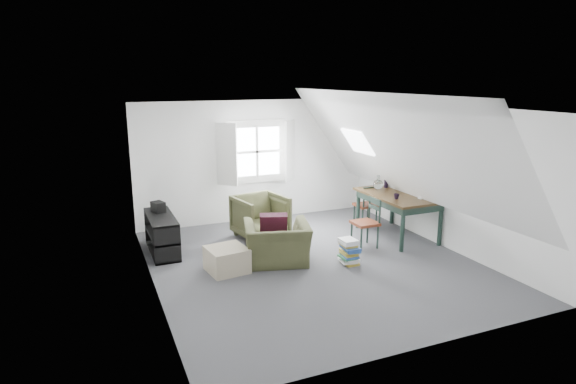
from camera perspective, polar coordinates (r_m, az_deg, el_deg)
name	(u,v)px	position (r m, az deg, el deg)	size (l,w,h in m)	color
floor	(313,263)	(7.92, 2.98, -8.40)	(5.50, 5.50, 0.00)	#48484C
ceiling	(315,108)	(7.37, 3.22, 9.96)	(5.50, 5.50, 0.00)	white
wall_back	(256,161)	(10.04, -3.78, 3.70)	(5.00, 5.00, 0.00)	white
wall_front	(428,242)	(5.31, 16.22, -5.73)	(5.00, 5.00, 0.00)	white
wall_left	(150,204)	(6.86, -16.05, -1.39)	(5.50, 5.50, 0.00)	white
wall_right	(441,176)	(8.91, 17.73, 1.83)	(5.50, 5.50, 0.00)	white
slope_left	(216,162)	(6.92, -8.50, 3.56)	(5.50, 5.50, 0.00)	white
slope_right	(398,149)	(8.24, 12.93, 4.94)	(5.50, 5.50, 0.00)	white
dormer_window	(257,152)	(9.94, -3.65, 4.77)	(1.71, 0.35, 1.30)	white
skylight	(358,142)	(9.32, 8.26, 5.91)	(0.55, 0.75, 0.04)	white
armchair_near	(277,263)	(7.93, -1.30, -8.37)	(1.03, 0.90, 0.67)	#3D4024
armchair_far	(261,237)	(9.15, -3.24, -5.35)	(0.86, 0.89, 0.81)	#3D4024
throw_pillow	(274,226)	(7.86, -1.73, -4.05)	(0.44, 0.13, 0.44)	#390F1E
ottoman	(227,260)	(7.59, -7.26, -7.94)	(0.58, 0.58, 0.38)	tan
dining_table	(398,200)	(9.23, 12.88, -0.90)	(0.99, 1.64, 0.82)	#32220F
demijohn	(378,184)	(9.45, 10.63, 0.93)	(0.19, 0.19, 0.27)	silver
vase_twigs	(386,181)	(9.66, 11.55, 1.34)	(0.08, 0.09, 0.63)	black
cup	(396,199)	(8.82, 12.72, -0.82)	(0.10, 0.10, 0.09)	black
paper_box	(422,197)	(8.97, 15.63, -0.61)	(0.13, 0.09, 0.04)	white
dining_chair_far	(367,205)	(9.81, 9.29, -1.51)	(0.40, 0.40, 0.85)	maroon
dining_chair_near	(367,222)	(8.61, 9.31, -3.52)	(0.41, 0.41, 0.88)	maroon
media_shelf	(162,236)	(8.54, -14.68, -5.10)	(0.42, 1.27, 0.65)	black
electronics_box	(158,207)	(8.70, -15.13, -1.76)	(0.18, 0.25, 0.20)	black
magazine_stack	(349,252)	(7.87, 7.25, -7.02)	(0.31, 0.37, 0.41)	#B29933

